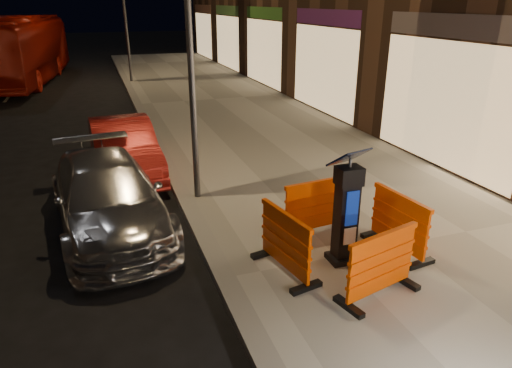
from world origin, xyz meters
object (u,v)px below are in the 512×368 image
object	(u,v)px
car_silver	(112,228)
car_red	(127,173)
barrier_back	(316,207)
barrier_bldgside	(399,223)
barrier_kerbside	(285,243)
parking_kiosk	(346,210)
bus_doubledecker	(26,83)
barrier_front	(381,265)

from	to	relation	value
car_silver	car_red	xyz separation A→B (m)	(0.47, 2.80, 0.00)
barrier_back	barrier_bldgside	distance (m)	1.34
barrier_kerbside	car_red	distance (m)	5.68
parking_kiosk	barrier_kerbside	xyz separation A→B (m)	(-0.95, 0.00, -0.37)
barrier_kerbside	bus_doubledecker	size ratio (longest dim) A/B	0.11
car_red	barrier_front	bearing A→B (deg)	-69.29
car_silver	barrier_back	bearing A→B (deg)	-31.99
barrier_front	car_red	distance (m)	6.91
car_red	barrier_bldgside	bearing A→B (deg)	-58.20
parking_kiosk	barrier_bldgside	world-z (taller)	parking_kiosk
barrier_front	bus_doubledecker	bearing A→B (deg)	92.89
barrier_front	barrier_kerbside	world-z (taller)	same
parking_kiosk	barrier_back	xyz separation A→B (m)	(0.00, 0.95, -0.37)
barrier_front	bus_doubledecker	size ratio (longest dim) A/B	0.11
barrier_front	barrier_kerbside	xyz separation A→B (m)	(-0.95, 0.95, 0.00)
barrier_bldgside	barrier_front	bearing A→B (deg)	127.85
barrier_kerbside	bus_doubledecker	bearing A→B (deg)	4.18
barrier_front	car_red	world-z (taller)	barrier_front
parking_kiosk	barrier_bldgside	size ratio (longest dim) A/B	1.40
parking_kiosk	barrier_bldgside	xyz separation A→B (m)	(0.95, 0.00, -0.37)
parking_kiosk	barrier_front	distance (m)	1.02
barrier_back	bus_doubledecker	xyz separation A→B (m)	(-6.52, 19.37, -0.62)
parking_kiosk	barrier_back	world-z (taller)	parking_kiosk
barrier_back	barrier_kerbside	distance (m)	1.34
barrier_front	barrier_back	bearing A→B (deg)	75.85
barrier_front	barrier_bldgside	world-z (taller)	same
car_silver	bus_doubledecker	distance (m)	18.08
barrier_front	bus_doubledecker	xyz separation A→B (m)	(-6.52, 21.27, -0.62)
barrier_front	car_red	bearing A→B (deg)	99.72
barrier_front	car_silver	distance (m)	4.81
barrier_bldgside	bus_doubledecker	world-z (taller)	bus_doubledecker
bus_doubledecker	barrier_bldgside	bearing A→B (deg)	-63.49
barrier_bldgside	car_red	size ratio (longest dim) A/B	0.31
parking_kiosk	car_silver	world-z (taller)	parking_kiosk
barrier_kerbside	bus_doubledecker	xyz separation A→B (m)	(-5.57, 20.32, -0.62)
barrier_back	barrier_kerbside	world-z (taller)	same
car_silver	parking_kiosk	bearing A→B (deg)	-43.91
car_silver	barrier_front	bearing A→B (deg)	-52.92
barrier_back	car_silver	xyz separation A→B (m)	(-3.25, 1.60, -0.62)
barrier_front	car_silver	world-z (taller)	barrier_front
parking_kiosk	barrier_kerbside	size ratio (longest dim) A/B	1.40
parking_kiosk	barrier_back	distance (m)	1.02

